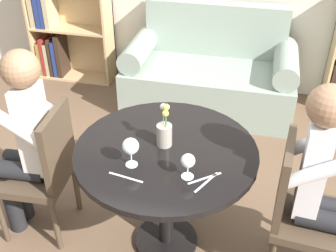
{
  "coord_description": "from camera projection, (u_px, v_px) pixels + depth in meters",
  "views": [
    {
      "loc": [
        0.43,
        -1.79,
        2.13
      ],
      "look_at": [
        0.0,
        0.05,
        0.86
      ],
      "focal_mm": 45.0,
      "sensor_mm": 36.0,
      "label": 1
    }
  ],
  "objects": [
    {
      "name": "ground_plane",
      "position": [
        166.0,
        241.0,
        2.72
      ],
      "size": [
        16.0,
        16.0,
        0.0
      ],
      "primitive_type": "plane",
      "color": "brown"
    },
    {
      "name": "round_table",
      "position": [
        166.0,
        168.0,
        2.38
      ],
      "size": [
        1.01,
        1.01,
        0.74
      ],
      "color": "black",
      "rests_on": "ground_plane"
    },
    {
      "name": "couch",
      "position": [
        210.0,
        75.0,
        4.0
      ],
      "size": [
        1.56,
        0.8,
        0.92
      ],
      "color": "gray",
      "rests_on": "ground_plane"
    },
    {
      "name": "bookshelf_left",
      "position": [
        62.0,
        30.0,
        4.41
      ],
      "size": [
        0.85,
        0.28,
        1.1
      ],
      "color": "tan",
      "rests_on": "ground_plane"
    },
    {
      "name": "chair_left",
      "position": [
        44.0,
        168.0,
        2.56
      ],
      "size": [
        0.44,
        0.44,
        0.9
      ],
      "rotation": [
        0.0,
        0.0,
        -1.51
      ],
      "color": "#473828",
      "rests_on": "ground_plane"
    },
    {
      "name": "chair_right",
      "position": [
        301.0,
        208.0,
        2.28
      ],
      "size": [
        0.46,
        0.46,
        0.9
      ],
      "rotation": [
        0.0,
        0.0,
        1.48
      ],
      "color": "#473828",
      "rests_on": "ground_plane"
    },
    {
      "name": "person_left",
      "position": [
        24.0,
        142.0,
        2.47
      ],
      "size": [
        0.43,
        0.36,
        1.27
      ],
      "rotation": [
        0.0,
        0.0,
        -1.51
      ],
      "color": "black",
      "rests_on": "ground_plane"
    },
    {
      "name": "person_right",
      "position": [
        325.0,
        188.0,
        2.15
      ],
      "size": [
        0.44,
        0.36,
        1.25
      ],
      "rotation": [
        0.0,
        0.0,
        1.48
      ],
      "color": "black",
      "rests_on": "ground_plane"
    },
    {
      "name": "wine_glass_left",
      "position": [
        131.0,
        147.0,
        2.13
      ],
      "size": [
        0.09,
        0.09,
        0.16
      ],
      "color": "white",
      "rests_on": "round_table"
    },
    {
      "name": "wine_glass_right",
      "position": [
        188.0,
        162.0,
        2.06
      ],
      "size": [
        0.07,
        0.07,
        0.14
      ],
      "color": "white",
      "rests_on": "round_table"
    },
    {
      "name": "flower_vase",
      "position": [
        164.0,
        132.0,
        2.29
      ],
      "size": [
        0.09,
        0.09,
        0.26
      ],
      "color": "#9E9384",
      "rests_on": "round_table"
    },
    {
      "name": "knife_left_setting",
      "position": [
        205.0,
        178.0,
        2.1
      ],
      "size": [
        0.15,
        0.13,
        0.0
      ],
      "color": "silver",
      "rests_on": "round_table"
    },
    {
      "name": "fork_left_setting",
      "position": [
        126.0,
        177.0,
        2.11
      ],
      "size": [
        0.19,
        0.04,
        0.0
      ],
      "color": "silver",
      "rests_on": "round_table"
    },
    {
      "name": "knife_right_setting",
      "position": [
        206.0,
        182.0,
        2.08
      ],
      "size": [
        0.1,
        0.17,
        0.0
      ],
      "color": "silver",
      "rests_on": "round_table"
    }
  ]
}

